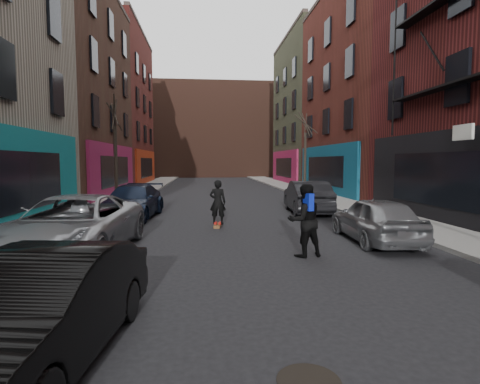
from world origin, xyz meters
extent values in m
cube|color=gray|center=(-6.25, 30.00, 0.07)|extent=(2.50, 84.00, 0.13)
cube|color=gray|center=(6.25, 30.00, 0.07)|extent=(2.50, 84.00, 0.13)
cube|color=#49281F|center=(13.50, 16.00, 8.00)|extent=(12.00, 56.00, 16.00)
cube|color=#47281E|center=(0.00, 56.00, 7.00)|extent=(40.00, 10.00, 14.00)
imported|color=black|center=(-3.20, 0.99, 0.66)|extent=(1.85, 4.14, 1.32)
imported|color=gray|center=(-4.60, 6.21, 0.76)|extent=(2.89, 5.60, 1.51)
imported|color=black|center=(-4.30, 12.43, 0.69)|extent=(2.34, 4.92, 1.38)
imported|color=gray|center=(3.68, 7.03, 0.67)|extent=(1.73, 4.01, 1.35)
imported|color=black|center=(3.36, 13.24, 0.74)|extent=(1.94, 4.62, 1.49)
cube|color=brown|center=(-0.84, 10.00, 0.05)|extent=(0.34, 0.82, 0.10)
imported|color=black|center=(-0.84, 10.00, 0.90)|extent=(0.64, 0.47, 1.61)
imported|color=black|center=(1.15, 5.57, 0.90)|extent=(1.01, 0.87, 1.81)
cube|color=#0D22BB|center=(1.19, 5.40, 1.39)|extent=(0.21, 0.32, 0.42)
cylinder|color=black|center=(-0.21, 0.35, 0.01)|extent=(0.78, 0.78, 0.01)
camera|label=1|loc=(-1.32, -3.40, 2.37)|focal=28.00mm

